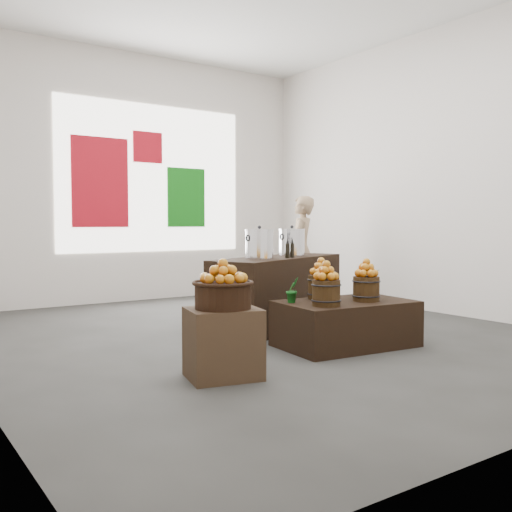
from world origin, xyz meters
TOP-DOWN VIEW (x-y plane):
  - ground at (0.00, 0.00)m, footprint 7.00×7.00m
  - back_wall at (0.00, 3.50)m, footprint 6.00×0.04m
  - back_opening at (0.30, 3.48)m, footprint 3.20×0.02m
  - deco_red_left at (-0.60, 3.47)m, footprint 0.90×0.04m
  - deco_green_right at (0.90, 3.47)m, footprint 0.70×0.04m
  - deco_red_upper at (0.20, 3.47)m, footprint 0.50×0.04m
  - crate at (-1.28, -1.33)m, footprint 0.66×0.59m
  - wicker_basket at (-1.28, -1.33)m, footprint 0.46×0.46m
  - apples_in_basket at (-1.28, -1.33)m, footprint 0.36×0.36m
  - display_table at (0.38, -1.01)m, footprint 1.43×0.96m
  - apple_bucket_front_left at (-0.02, -1.16)m, footprint 0.27×0.27m
  - apples_in_bucket_front_left at (-0.02, -1.16)m, footprint 0.20×0.20m
  - apple_bucket_front_right at (0.55, -1.13)m, footprint 0.27×0.27m
  - apples_in_bucket_front_right at (0.55, -1.13)m, footprint 0.20×0.20m
  - apple_bucket_rear at (0.27, -0.75)m, footprint 0.27×0.27m
  - apples_in_bucket_rear at (0.27, -0.75)m, footprint 0.20×0.20m
  - herb_garnish_right at (0.77, -0.90)m, footprint 0.27×0.24m
  - herb_garnish_left at (-0.14, -0.80)m, footprint 0.16×0.13m
  - counter at (0.48, 0.28)m, footprint 2.18×1.40m
  - stock_pot_left at (0.09, 0.12)m, footprint 0.32×0.32m
  - stock_pot_center at (0.79, 0.41)m, footprint 0.32×0.32m
  - oil_cruets at (0.56, 0.09)m, footprint 0.16×0.11m
  - shopper at (1.99, 1.70)m, footprint 0.73×0.70m

SIDE VIEW (x-z plane):
  - ground at x=0.00m, z-range 0.00..0.00m
  - display_table at x=0.38m, z-range 0.00..0.47m
  - crate at x=-1.28m, z-range 0.00..0.57m
  - counter at x=0.48m, z-range 0.00..0.85m
  - apple_bucket_front_left at x=-0.02m, z-range 0.47..0.72m
  - apple_bucket_front_right at x=0.55m, z-range 0.47..0.72m
  - apple_bucket_rear at x=0.27m, z-range 0.47..0.72m
  - herb_garnish_left at x=-0.14m, z-range 0.47..0.73m
  - herb_garnish_right at x=0.77m, z-range 0.47..0.77m
  - wicker_basket at x=-1.28m, z-range 0.57..0.78m
  - apples_in_bucket_front_left at x=-0.02m, z-range 0.72..0.90m
  - apples_in_bucket_front_right at x=0.55m, z-range 0.72..0.90m
  - apples_in_bucket_rear at x=0.27m, z-range 0.72..0.90m
  - shopper at x=1.99m, z-range 0.00..1.69m
  - apples_in_basket at x=-1.28m, z-range 0.78..0.97m
  - oil_cruets at x=0.56m, z-range 0.85..1.09m
  - stock_pot_left at x=0.09m, z-range 0.85..1.17m
  - stock_pot_center at x=0.79m, z-range 0.85..1.17m
  - deco_green_right at x=0.90m, z-range 1.20..2.20m
  - deco_red_left at x=-0.60m, z-range 1.20..2.60m
  - back_wall at x=0.00m, z-range 0.00..4.00m
  - back_opening at x=0.30m, z-range 0.80..3.20m
  - deco_red_upper at x=0.20m, z-range 2.25..2.75m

